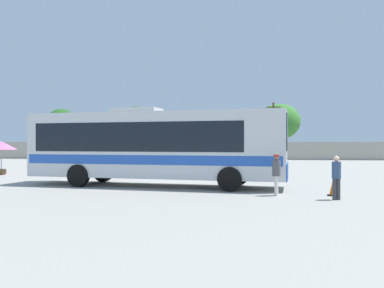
{
  "coord_description": "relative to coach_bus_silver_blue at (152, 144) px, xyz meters",
  "views": [
    {
      "loc": [
        4.06,
        -19.3,
        2.03
      ],
      "look_at": [
        1.63,
        2.72,
        1.98
      ],
      "focal_mm": 37.06,
      "sensor_mm": 36.0,
      "label": 1
    }
  ],
  "objects": [
    {
      "name": "ground_plane",
      "position": [
        -0.13,
        10.86,
        -1.97
      ],
      "size": [
        300.0,
        300.0,
        0.0
      ],
      "primitive_type": "plane",
      "color": "gray"
    },
    {
      "name": "perimeter_wall",
      "position": [
        -0.13,
        30.72,
        -0.88
      ],
      "size": [
        80.0,
        0.3,
        2.18
      ],
      "primitive_type": "cube",
      "color": "#9E998C",
      "rests_on": "ground_plane"
    },
    {
      "name": "coach_bus_silver_blue",
      "position": [
        0.0,
        0.0,
        0.0
      ],
      "size": [
        12.41,
        4.27,
        3.69
      ],
      "color": "silver",
      "rests_on": "ground_plane"
    },
    {
      "name": "attendant_by_bus_door",
      "position": [
        5.49,
        -2.9,
        -1.06
      ],
      "size": [
        0.36,
        0.36,
        1.59
      ],
      "color": "silver",
      "rests_on": "ground_plane"
    },
    {
      "name": "passenger_waiting_on_apron",
      "position": [
        7.51,
        -3.82,
        -1.08
      ],
      "size": [
        0.38,
        0.38,
        1.57
      ],
      "color": "#38383D",
      "rests_on": "ground_plane"
    },
    {
      "name": "vendor_umbrella_near_gate_pink",
      "position": [
        -11.06,
        5.48,
        -0.15
      ],
      "size": [
        1.9,
        1.9,
        2.15
      ],
      "color": "gray",
      "rests_on": "ground_plane"
    },
    {
      "name": "parked_car_leftmost_silver",
      "position": [
        -8.33,
        26.82,
        -1.2
      ],
      "size": [
        4.25,
        2.03,
        1.44
      ],
      "color": "#B7BABF",
      "rests_on": "ground_plane"
    },
    {
      "name": "parked_car_second_red",
      "position": [
        -2.17,
        27.33,
        -1.19
      ],
      "size": [
        4.16,
        2.06,
        1.47
      ],
      "color": "red",
      "rests_on": "ground_plane"
    },
    {
      "name": "parked_car_third_silver",
      "position": [
        3.1,
        26.78,
        -1.2
      ],
      "size": [
        4.46,
        2.1,
        1.45
      ],
      "color": "#B7BABF",
      "rests_on": "ground_plane"
    },
    {
      "name": "utility_pole_near",
      "position": [
        8.67,
        32.53,
        1.81
      ],
      "size": [
        1.8,
        0.24,
        7.2
      ],
      "color": "#4C3823",
      "rests_on": "ground_plane"
    },
    {
      "name": "roadside_tree_left",
      "position": [
        -20.31,
        34.51,
        3.13
      ],
      "size": [
        3.99,
        3.99,
        6.82
      ],
      "color": "brown",
      "rests_on": "ground_plane"
    },
    {
      "name": "roadside_tree_midleft",
      "position": [
        -9.38,
        33.7,
        2.86
      ],
      "size": [
        5.06,
        5.06,
        6.99
      ],
      "color": "brown",
      "rests_on": "ground_plane"
    },
    {
      "name": "roadside_tree_midright",
      "position": [
        -2.31,
        37.19,
        2.27
      ],
      "size": [
        5.77,
        5.77,
        6.7
      ],
      "color": "brown",
      "rests_on": "ground_plane"
    },
    {
      "name": "roadside_tree_right",
      "position": [
        9.88,
        37.25,
        3.02
      ],
      "size": [
        5.78,
        5.78,
        7.46
      ],
      "color": "brown",
      "rests_on": "ground_plane"
    },
    {
      "name": "traffic_cone_on_apron",
      "position": [
        7.66,
        -2.7,
        -1.66
      ],
      "size": [
        0.36,
        0.36,
        0.64
      ],
      "color": "black",
      "rests_on": "ground_plane"
    }
  ]
}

